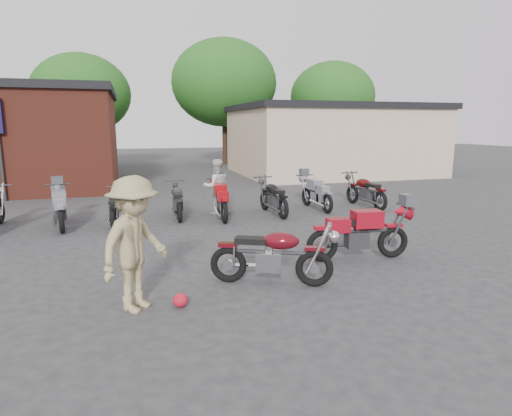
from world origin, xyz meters
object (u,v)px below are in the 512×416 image
object	(u,v)px
vintage_motorcycle	(273,251)
row_bike_6	(316,192)
row_bike_2	(115,206)
row_bike_1	(60,206)
row_bike_4	(221,198)
person_light	(216,187)
sportbike	(361,231)
person_tan	(135,244)
row_bike_3	(177,199)
row_bike_7	(365,189)
helmet	(180,300)
row_bike_5	(273,195)

from	to	relation	value
vintage_motorcycle	row_bike_6	bearing A→B (deg)	83.93
row_bike_2	row_bike_1	bearing A→B (deg)	90.26
row_bike_4	row_bike_6	distance (m)	3.25
person_light	row_bike_2	distance (m)	3.03
sportbike	row_bike_4	bearing A→B (deg)	117.75
person_tan	row_bike_4	size ratio (longest dim) A/B	0.97
row_bike_1	row_bike_3	size ratio (longest dim) A/B	1.06
person_light	row_bike_4	bearing A→B (deg)	87.41
row_bike_6	row_bike_7	world-z (taller)	row_bike_7
row_bike_4	person_tan	bearing A→B (deg)	161.33
row_bike_6	row_bike_2	bearing A→B (deg)	91.22
helmet	row_bike_7	size ratio (longest dim) A/B	0.11
row_bike_1	sportbike	bearing A→B (deg)	-136.59
row_bike_1	row_bike_7	bearing A→B (deg)	-97.49
row_bike_1	row_bike_7	xyz separation A→B (m)	(9.29, 0.30, 0.00)
row_bike_5	sportbike	bearing A→B (deg)	179.52
vintage_motorcycle	helmet	distance (m)	1.77
sportbike	row_bike_5	distance (m)	4.77
person_tan	row_bike_6	size ratio (longest dim) A/B	1.01
person_light	row_bike_1	world-z (taller)	person_light
helmet	row_bike_2	distance (m)	6.08
sportbike	helmet	size ratio (longest dim) A/B	9.09
row_bike_1	row_bike_7	size ratio (longest dim) A/B	0.99
sportbike	row_bike_6	bearing A→B (deg)	81.34
vintage_motorcycle	helmet	xyz separation A→B (m)	(-1.63, -0.48, -0.48)
helmet	row_bike_2	xyz separation A→B (m)	(-1.08, 5.97, 0.42)
row_bike_3	row_bike_4	xyz separation A→B (m)	(1.21, -0.41, 0.04)
person_light	row_bike_3	distance (m)	1.25
row_bike_6	row_bike_1	bearing A→B (deg)	89.93
row_bike_6	row_bike_3	bearing A→B (deg)	87.03
sportbike	row_bike_4	size ratio (longest dim) A/B	1.02
person_tan	row_bike_4	world-z (taller)	person_tan
person_light	person_tan	world-z (taller)	person_tan
row_bike_7	helmet	bearing A→B (deg)	126.56
row_bike_1	row_bike_6	distance (m)	7.57
row_bike_3	row_bike_6	world-z (taller)	row_bike_6
row_bike_1	row_bike_7	world-z (taller)	row_bike_7
row_bike_1	row_bike_7	distance (m)	9.29
row_bike_2	person_tan	bearing A→B (deg)	-172.35
person_tan	row_bike_2	world-z (taller)	person_tan
row_bike_3	row_bike_5	distance (m)	2.87
row_bike_5	row_bike_3	bearing A→B (deg)	79.32
helmet	person_tan	world-z (taller)	person_tan
sportbike	row_bike_4	xyz separation A→B (m)	(-1.89, 4.72, -0.01)
sportbike	row_bike_3	distance (m)	5.99
person_tan	row_bike_1	world-z (taller)	person_tan
vintage_motorcycle	row_bike_3	size ratio (longest dim) A/B	1.06
person_light	row_bike_3	xyz separation A→B (m)	(-1.21, -0.18, -0.28)
row_bike_5	row_bike_1	bearing A→B (deg)	86.77
helmet	row_bike_4	distance (m)	6.32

